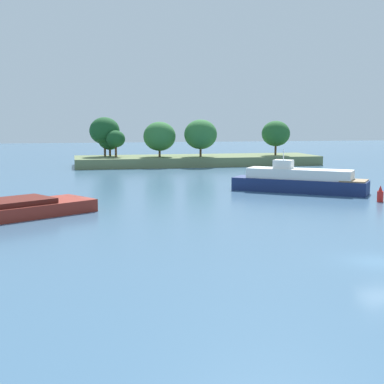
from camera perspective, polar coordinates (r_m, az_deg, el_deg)
name	(u,v)px	position (r m, az deg, el deg)	size (l,w,h in m)	color
ground_plane	(378,262)	(38.63, 18.68, -6.85)	(400.00, 400.00, 0.00)	#3D607F
treeline_island	(187,149)	(114.22, -0.56, 4.48)	(50.04, 13.58, 9.88)	#66754C
white_riverboat	(299,181)	(72.85, 11.02, 1.11)	(16.22, 13.51, 5.51)	navy
channel_buoy_red	(380,195)	(66.64, 18.86, -0.26)	(0.70, 0.70, 1.90)	red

